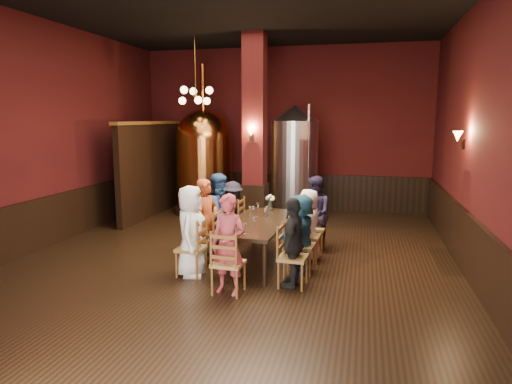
% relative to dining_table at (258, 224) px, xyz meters
% --- Properties ---
extents(room, '(10.00, 10.02, 4.50)m').
position_rel_dining_table_xyz_m(room, '(-0.44, 0.02, 1.56)').
color(room, black).
rests_on(room, ground).
extents(wainscot_right, '(0.08, 9.90, 1.00)m').
position_rel_dining_table_xyz_m(wainscot_right, '(3.52, 0.02, -0.19)').
color(wainscot_right, black).
rests_on(wainscot_right, ground).
extents(wainscot_back, '(7.90, 0.08, 1.00)m').
position_rel_dining_table_xyz_m(wainscot_back, '(-0.44, 4.98, -0.19)').
color(wainscot_back, black).
rests_on(wainscot_back, ground).
extents(wainscot_left, '(0.08, 9.90, 1.00)m').
position_rel_dining_table_xyz_m(wainscot_left, '(-4.40, 0.02, -0.19)').
color(wainscot_left, black).
rests_on(wainscot_left, ground).
extents(column, '(0.58, 0.58, 4.50)m').
position_rel_dining_table_xyz_m(column, '(-0.74, 2.82, 1.56)').
color(column, '#44110E').
rests_on(column, ground).
extents(partition, '(0.22, 3.50, 2.40)m').
position_rel_dining_table_xyz_m(partition, '(-3.64, 3.22, 0.51)').
color(partition, black).
rests_on(partition, ground).
extents(pendant_cluster, '(0.90, 0.90, 1.70)m').
position_rel_dining_table_xyz_m(pendant_cluster, '(-2.24, 2.92, 2.41)').
color(pendant_cluster, '#A57226').
rests_on(pendant_cluster, room).
extents(sconce_wall, '(0.20, 0.20, 0.36)m').
position_rel_dining_table_xyz_m(sconce_wall, '(3.46, 0.82, 1.51)').
color(sconce_wall, black).
rests_on(sconce_wall, room).
extents(sconce_column, '(0.20, 0.20, 0.36)m').
position_rel_dining_table_xyz_m(sconce_column, '(-0.74, 2.52, 1.51)').
color(sconce_column, black).
rests_on(sconce_column, column).
extents(dining_table, '(1.13, 2.45, 0.75)m').
position_rel_dining_table_xyz_m(dining_table, '(0.00, 0.00, 0.00)').
color(dining_table, black).
rests_on(dining_table, ground).
extents(chair_0, '(0.48, 0.48, 0.92)m').
position_rel_dining_table_xyz_m(chair_0, '(-0.90, -0.95, -0.23)').
color(chair_0, brown).
rests_on(chair_0, ground).
extents(person_0, '(0.57, 0.79, 1.50)m').
position_rel_dining_table_xyz_m(person_0, '(-0.90, -0.95, 0.06)').
color(person_0, white).
rests_on(person_0, ground).
extents(chair_1, '(0.48, 0.48, 0.92)m').
position_rel_dining_table_xyz_m(chair_1, '(-0.87, -0.28, -0.23)').
color(chair_1, brown).
rests_on(chair_1, ground).
extents(person_1, '(0.51, 0.64, 1.52)m').
position_rel_dining_table_xyz_m(person_1, '(-0.87, -0.28, 0.07)').
color(person_1, '#A23D1B').
rests_on(person_1, ground).
extents(chair_2, '(0.48, 0.48, 0.92)m').
position_rel_dining_table_xyz_m(chair_2, '(-0.83, 0.38, -0.23)').
color(chair_2, brown).
rests_on(chair_2, ground).
extents(person_2, '(0.52, 0.81, 1.54)m').
position_rel_dining_table_xyz_m(person_2, '(-0.83, 0.38, 0.08)').
color(person_2, navy).
rests_on(person_2, ground).
extents(chair_3, '(0.48, 0.48, 0.92)m').
position_rel_dining_table_xyz_m(chair_3, '(-0.79, 1.05, -0.23)').
color(chair_3, brown).
rests_on(chair_3, ground).
extents(person_3, '(0.70, 0.94, 1.30)m').
position_rel_dining_table_xyz_m(person_3, '(-0.79, 1.05, -0.04)').
color(person_3, black).
rests_on(person_3, ground).
extents(chair_4, '(0.48, 0.48, 0.92)m').
position_rel_dining_table_xyz_m(chair_4, '(0.79, -1.05, -0.23)').
color(chair_4, brown).
rests_on(chair_4, ground).
extents(person_4, '(0.41, 0.84, 1.39)m').
position_rel_dining_table_xyz_m(person_4, '(0.79, -1.05, 0.01)').
color(person_4, black).
rests_on(person_4, ground).
extents(chair_5, '(0.48, 0.48, 0.92)m').
position_rel_dining_table_xyz_m(chair_5, '(0.83, -0.38, -0.23)').
color(chair_5, brown).
rests_on(chair_5, ground).
extents(person_5, '(0.62, 1.29, 1.34)m').
position_rel_dining_table_xyz_m(person_5, '(0.83, -0.38, -0.02)').
color(person_5, '#2A607E').
rests_on(person_5, ground).
extents(chair_6, '(0.48, 0.48, 0.92)m').
position_rel_dining_table_xyz_m(chair_6, '(0.87, 0.28, -0.23)').
color(chair_6, brown).
rests_on(chair_6, ground).
extents(person_6, '(0.65, 0.76, 1.31)m').
position_rel_dining_table_xyz_m(person_6, '(0.87, 0.28, -0.03)').
color(person_6, silver).
rests_on(person_6, ground).
extents(chair_7, '(0.48, 0.48, 0.92)m').
position_rel_dining_table_xyz_m(chair_7, '(0.90, 0.95, -0.23)').
color(chair_7, brown).
rests_on(chair_7, ground).
extents(person_7, '(0.55, 0.79, 1.47)m').
position_rel_dining_table_xyz_m(person_7, '(0.90, 0.95, 0.05)').
color(person_7, '#211B36').
rests_on(person_7, ground).
extents(chair_8, '(0.48, 0.48, 0.92)m').
position_rel_dining_table_xyz_m(chair_8, '(-0.09, -1.55, -0.23)').
color(chair_8, brown).
rests_on(chair_8, ground).
extents(person_8, '(0.60, 0.46, 1.48)m').
position_rel_dining_table_xyz_m(person_8, '(-0.09, -1.55, 0.05)').
color(person_8, '#A5373E').
rests_on(person_8, ground).
extents(copper_kettle, '(1.76, 1.76, 3.95)m').
position_rel_dining_table_xyz_m(copper_kettle, '(-2.41, 3.91, 0.75)').
color(copper_kettle, black).
rests_on(copper_kettle, ground).
extents(steel_vessel, '(1.38, 1.38, 2.89)m').
position_rel_dining_table_xyz_m(steel_vessel, '(0.07, 3.73, 0.76)').
color(steel_vessel, '#B2B2B7').
rests_on(steel_vessel, ground).
extents(rose_vase, '(0.19, 0.19, 0.32)m').
position_rel_dining_table_xyz_m(rose_vase, '(0.01, 1.00, 0.27)').
color(rose_vase, white).
rests_on(rose_vase, dining_table).
extents(wine_glass_0, '(0.07, 0.07, 0.17)m').
position_rel_dining_table_xyz_m(wine_glass_0, '(0.02, -0.93, 0.15)').
color(wine_glass_0, white).
rests_on(wine_glass_0, dining_table).
extents(wine_glass_1, '(0.07, 0.07, 0.17)m').
position_rel_dining_table_xyz_m(wine_glass_1, '(-0.22, -0.67, 0.15)').
color(wine_glass_1, white).
rests_on(wine_glass_1, dining_table).
extents(wine_glass_2, '(0.07, 0.07, 0.17)m').
position_rel_dining_table_xyz_m(wine_glass_2, '(0.05, 0.38, 0.15)').
color(wine_glass_2, white).
rests_on(wine_glass_2, dining_table).
extents(wine_glass_3, '(0.07, 0.07, 0.17)m').
position_rel_dining_table_xyz_m(wine_glass_3, '(-0.26, 0.47, 0.15)').
color(wine_glass_3, white).
rests_on(wine_glass_3, dining_table).
extents(wine_glass_4, '(0.07, 0.07, 0.17)m').
position_rel_dining_table_xyz_m(wine_glass_4, '(0.05, 0.51, 0.15)').
color(wine_glass_4, white).
rests_on(wine_glass_4, dining_table).
extents(wine_glass_5, '(0.07, 0.07, 0.17)m').
position_rel_dining_table_xyz_m(wine_glass_5, '(-0.20, 0.49, 0.15)').
color(wine_glass_5, white).
rests_on(wine_glass_5, dining_table).
extents(wine_glass_6, '(0.07, 0.07, 0.17)m').
position_rel_dining_table_xyz_m(wine_glass_6, '(-0.18, 0.79, 0.15)').
color(wine_glass_6, white).
rests_on(wine_glass_6, dining_table).
extents(wine_glass_7, '(0.07, 0.07, 0.17)m').
position_rel_dining_table_xyz_m(wine_glass_7, '(-0.27, -0.39, 0.15)').
color(wine_glass_7, white).
rests_on(wine_glass_7, dining_table).
extents(wine_glass_8, '(0.07, 0.07, 0.17)m').
position_rel_dining_table_xyz_m(wine_glass_8, '(0.06, -0.47, 0.15)').
color(wine_glass_8, white).
rests_on(wine_glass_8, dining_table).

